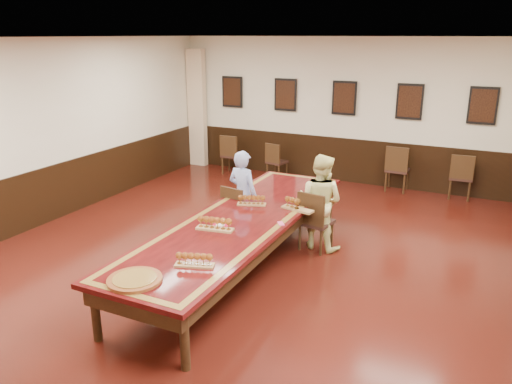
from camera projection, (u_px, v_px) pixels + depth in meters
The scene contains 23 objects.
floor at pixel (241, 267), 7.29m from camera, with size 8.00×10.00×0.02m, color black.
ceiling at pixel (239, 37), 6.32m from camera, with size 8.00×10.00×0.02m, color white.
wall_back at pixel (344, 111), 11.10m from camera, with size 8.00×0.02×3.20m, color beige.
wall_left at pixel (31, 135), 8.48m from camera, with size 0.02×10.00×3.20m, color beige.
chair_man at pixel (239, 212), 8.15m from camera, with size 0.43×0.47×0.92m, color #301B15, non-canonical shape.
chair_woman at pixel (316, 220), 7.75m from camera, with size 0.45×0.49×0.97m, color #301B15, non-canonical shape.
spare_chair_a at pixel (232, 154), 12.05m from camera, with size 0.45×0.49×0.95m, color #301B15, non-canonical shape.
spare_chair_b at pixel (277, 161), 11.61m from camera, with size 0.40×0.43×0.85m, color #301B15, non-canonical shape.
spare_chair_c at pixel (398, 168), 10.68m from camera, with size 0.47×0.51×1.00m, color #301B15, non-canonical shape.
spare_chair_d at pixel (461, 176), 10.19m from camera, with size 0.44×0.48×0.95m, color #301B15, non-canonical shape.
person_man at pixel (243, 195), 8.14m from camera, with size 0.54×0.35×1.48m, color #4E6BC4.
person_woman at pixel (320, 202), 7.75m from camera, with size 0.75×0.58×1.51m, color #F9F49B.
pink_phone at pixel (281, 224), 6.85m from camera, with size 0.07×0.14×0.01m, color #F4518A.
curtain at pixel (197, 109), 12.55m from camera, with size 0.45×0.18×2.90m, color beige.
wainscoting at pixel (241, 235), 7.14m from camera, with size 8.00×10.00×1.00m.
conference_table at pixel (241, 228), 7.11m from camera, with size 1.40×5.00×0.76m.
posters at pixel (344, 98), 10.95m from camera, with size 6.14×0.04×0.74m.
flight_a at pixel (252, 201), 7.58m from camera, with size 0.45×0.27×0.16m.
flight_b at pixel (295, 204), 7.38m from camera, with size 0.52×0.24×0.19m.
flight_c at pixel (215, 224), 6.61m from camera, with size 0.52×0.23×0.19m.
flight_d at pixel (194, 260), 5.58m from camera, with size 0.46×0.27×0.17m.
red_plate_grp at pixel (220, 226), 6.75m from camera, with size 0.22×0.22×0.03m.
carved_platter at pixel (135, 280), 5.26m from camera, with size 0.74×0.74×0.05m.
Camera 1 is at (3.09, -5.86, 3.25)m, focal length 35.00 mm.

